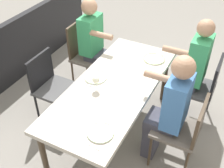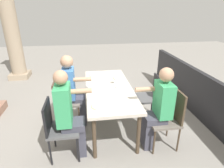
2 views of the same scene
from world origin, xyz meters
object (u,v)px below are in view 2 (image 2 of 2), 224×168
(dining_table, at_px, (109,91))
(diner_man_white, at_px, (69,113))
(plate_1, at_px, (122,87))
(chair_west_north, at_px, (58,126))
(diner_woman_green, at_px, (159,107))
(wine_glass_1, at_px, (115,78))
(plate_2, at_px, (95,75))
(stone_column_far, at_px, (11,30))
(diner_guest_third, at_px, (73,89))
(chair_west_south, at_px, (169,116))
(plate_0, at_px, (100,106))
(chair_mid_south, at_px, (151,95))
(chair_mid_north, at_px, (63,99))

(dining_table, relative_size, diner_man_white, 1.43)
(dining_table, distance_m, plate_1, 0.24)
(chair_west_north, distance_m, diner_woman_green, 1.48)
(dining_table, xyz_separation_m, diner_woman_green, (-0.73, -0.65, 0.03))
(wine_glass_1, distance_m, plate_2, 0.63)
(stone_column_far, distance_m, plate_1, 3.97)
(diner_guest_third, xyz_separation_m, plate_2, (0.60, -0.43, 0.03))
(diner_guest_third, xyz_separation_m, stone_column_far, (2.78, 1.80, 0.74))
(dining_table, height_order, stone_column_far, stone_column_far)
(chair_west_south, relative_size, stone_column_far, 0.32)
(stone_column_far, height_order, plate_0, stone_column_far)
(diner_woman_green, bearing_deg, dining_table, 41.57)
(wine_glass_1, bearing_deg, diner_guest_third, 96.20)
(diner_guest_third, height_order, plate_0, diner_guest_third)
(diner_man_white, bearing_deg, wine_glass_1, -41.80)
(dining_table, xyz_separation_m, plate_1, (-0.02, -0.23, 0.08))
(chair_west_south, height_order, diner_man_white, diner_man_white)
(wine_glass_1, bearing_deg, diner_woman_green, -149.41)
(chair_mid_south, height_order, plate_0, chair_mid_south)
(diner_guest_third, bearing_deg, chair_west_south, -118.45)
(chair_west_north, bearing_deg, diner_woman_green, -89.88)
(chair_mid_north, distance_m, stone_column_far, 3.34)
(diner_man_white, height_order, wine_glass_1, diner_man_white)
(chair_west_south, bearing_deg, plate_1, 39.84)
(dining_table, height_order, chair_west_south, chair_west_south)
(diner_man_white, height_order, stone_column_far, stone_column_far)
(chair_mid_north, bearing_deg, wine_glass_1, -85.15)
(chair_west_north, distance_m, wine_glass_1, 1.34)
(chair_mid_south, bearing_deg, wine_glass_1, 83.35)
(chair_mid_north, relative_size, plate_2, 3.68)
(stone_column_far, distance_m, plate_0, 4.20)
(chair_west_north, xyz_separation_m, diner_guest_third, (0.79, -0.19, 0.20))
(diner_guest_third, xyz_separation_m, plate_0, (-0.72, -0.42, 0.03))
(stone_column_far, relative_size, plate_0, 11.46)
(diner_man_white, relative_size, plate_2, 5.58)
(dining_table, height_order, diner_woman_green, diner_woman_green)
(chair_west_north, xyz_separation_m, stone_column_far, (3.57, 1.61, 0.94))
(wine_glass_1, bearing_deg, chair_mid_south, -96.65)
(chair_mid_south, height_order, plate_1, chair_mid_south)
(plate_0, distance_m, wine_glass_1, 0.88)
(chair_mid_south, height_order, diner_woman_green, diner_woman_green)
(chair_mid_south, height_order, plate_2, chair_mid_south)
(chair_west_south, bearing_deg, chair_mid_south, 0.47)
(chair_west_north, bearing_deg, plate_0, -83.19)
(stone_column_far, bearing_deg, wine_glass_1, -136.44)
(stone_column_far, xyz_separation_m, plate_1, (-2.86, -2.66, -0.71))
(plate_0, bearing_deg, stone_column_far, 32.43)
(plate_2, bearing_deg, plate_0, 179.81)
(diner_woman_green, relative_size, stone_column_far, 0.44)
(diner_man_white, bearing_deg, diner_woman_green, -90.00)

